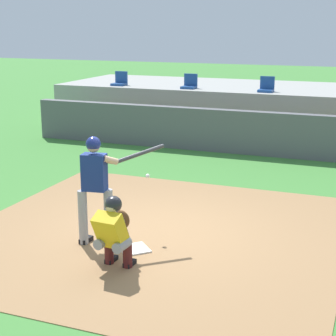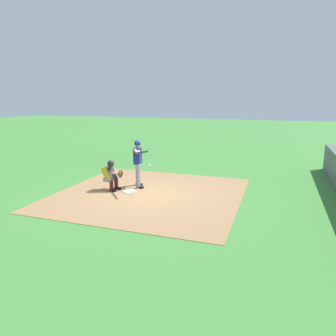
{
  "view_description": "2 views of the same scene",
  "coord_description": "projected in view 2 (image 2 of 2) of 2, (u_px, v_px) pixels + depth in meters",
  "views": [
    {
      "loc": [
        3.49,
        -8.27,
        3.53
      ],
      "look_at": [
        0.0,
        0.7,
        1.0
      ],
      "focal_mm": 59.04,
      "sensor_mm": 36.0,
      "label": 1
    },
    {
      "loc": [
        10.05,
        4.19,
        3.38
      ],
      "look_at": [
        0.0,
        0.7,
        1.0
      ],
      "focal_mm": 33.96,
      "sensor_mm": 36.0,
      "label": 2
    }
  ],
  "objects": [
    {
      "name": "batter_at_plate",
      "position": [
        138.0,
        161.0,
        11.98
      ],
      "size": [
        1.17,
        0.98,
        1.8
      ],
      "color": "#99999E",
      "rests_on": "ground"
    },
    {
      "name": "ground_plane",
      "position": [
        150.0,
        194.0,
        11.35
      ],
      "size": [
        80.0,
        80.0,
        0.0
      ],
      "primitive_type": "plane",
      "color": "#428438"
    },
    {
      "name": "catcher_crouched",
      "position": [
        112.0,
        174.0,
        11.69
      ],
      "size": [
        0.5,
        1.86,
        1.13
      ],
      "color": "gray",
      "rests_on": "ground"
    },
    {
      "name": "home_plate",
      "position": [
        129.0,
        191.0,
        11.6
      ],
      "size": [
        0.62,
        0.62,
        0.02
      ],
      "primitive_type": "cube",
      "rotation": [
        0.0,
        0.0,
        0.79
      ],
      "color": "white",
      "rests_on": "dirt_infield"
    },
    {
      "name": "dirt_infield",
      "position": [
        150.0,
        194.0,
        11.35
      ],
      "size": [
        6.4,
        6.4,
        0.01
      ],
      "primitive_type": "cube",
      "color": "#9E754C",
      "rests_on": "ground"
    }
  ]
}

